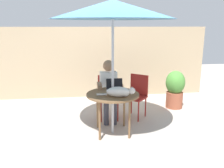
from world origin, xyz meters
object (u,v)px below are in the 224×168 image
laptop (115,87)px  potted_plant_near_fence (175,88)px  patio_table (113,97)px  cat (120,92)px  person_seated (109,87)px  patio_umbrella (113,10)px  chair_empty (137,92)px  chair_occupied (108,93)px

laptop → potted_plant_near_fence: bearing=31.8°
laptop → patio_table: bearing=-107.5°
cat → person_seated: bearing=97.0°
patio_umbrella → chair_empty: (0.61, 0.73, -1.62)m
chair_occupied → patio_umbrella: bearing=-90.0°
cat → potted_plant_near_fence: (1.53, 1.35, -0.36)m
laptop → potted_plant_near_fence: size_ratio=0.35×
person_seated → chair_empty: bearing=13.1°
laptop → cat: bearing=-84.7°
patio_table → cat: cat is taller
laptop → person_seated: bearing=98.6°
person_seated → laptop: person_seated is taller
patio_table → chair_occupied: size_ratio=1.03×
cat → patio_umbrella: bearing=116.7°
cat → potted_plant_near_fence: bearing=41.4°
patio_table → chair_empty: chair_empty is taller
patio_umbrella → cat: patio_umbrella is taller
person_seated → potted_plant_near_fence: (1.63, 0.57, -0.23)m
patio_umbrella → chair_empty: patio_umbrella is taller
patio_table → cat: 0.26m
person_seated → patio_table: bearing=-90.0°
chair_empty → cat: bearing=-119.3°
chair_empty → potted_plant_near_fence: 1.10m
patio_table → chair_empty: bearing=50.0°
cat → potted_plant_near_fence: size_ratio=0.73×
chair_occupied → laptop: (0.06, -0.56, 0.27)m
chair_empty → potted_plant_near_fence: size_ratio=1.02×
patio_umbrella → person_seated: 1.57m
patio_table → patio_umbrella: (0.00, 0.00, 1.48)m
person_seated → potted_plant_near_fence: 1.74m
patio_table → chair_occupied: bearing=90.0°
potted_plant_near_fence → patio_table: bearing=-144.5°
patio_table → chair_empty: size_ratio=1.03×
patio_table → laptop: 0.24m
chair_empty → person_seated: bearing=-166.9°
chair_occupied → person_seated: size_ratio=0.73×
chair_occupied → chair_empty: (0.61, -0.02, 0.00)m
patio_table → potted_plant_near_fence: 2.01m
laptop → chair_empty: bearing=44.4°
patio_umbrella → laptop: (0.06, 0.19, -1.35)m
patio_umbrella → chair_occupied: size_ratio=2.57×
patio_umbrella → potted_plant_near_fence: (1.63, 1.16, -1.69)m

